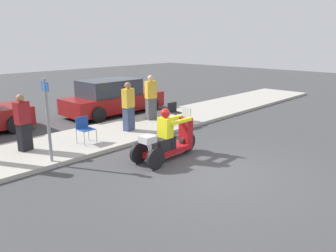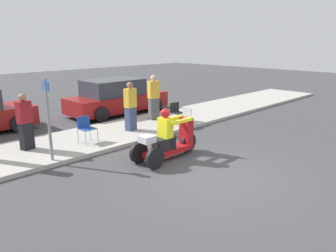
{
  "view_description": "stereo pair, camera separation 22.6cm",
  "coord_description": "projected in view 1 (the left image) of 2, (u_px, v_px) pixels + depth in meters",
  "views": [
    {
      "loc": [
        -6.28,
        -4.49,
        3.24
      ],
      "look_at": [
        0.01,
        1.56,
        0.95
      ],
      "focal_mm": 35.0,
      "sensor_mm": 36.0,
      "label": 1
    },
    {
      "loc": [
        -6.12,
        -4.65,
        3.24
      ],
      "look_at": [
        0.01,
        1.56,
        0.95
      ],
      "focal_mm": 35.0,
      "sensor_mm": 36.0,
      "label": 2
    }
  ],
  "objects": [
    {
      "name": "ground_plane",
      "position": [
        212.0,
        174.0,
        8.21
      ],
      "size": [
        60.0,
        60.0,
        0.0
      ],
      "primitive_type": "plane",
      "color": "#424244"
    },
    {
      "name": "sidewalk_strip",
      "position": [
        104.0,
        136.0,
        11.28
      ],
      "size": [
        28.0,
        2.8,
        0.12
      ],
      "color": "#B2ADA3",
      "rests_on": "ground"
    },
    {
      "name": "motorcycle_trike",
      "position": [
        168.0,
        141.0,
        9.14
      ],
      "size": [
        2.23,
        0.75,
        1.46
      ],
      "color": "black",
      "rests_on": "ground"
    },
    {
      "name": "spectator_end_of_line",
      "position": [
        151.0,
        98.0,
        13.15
      ],
      "size": [
        0.48,
        0.35,
        1.79
      ],
      "color": "#515156",
      "rests_on": "sidewalk_strip"
    },
    {
      "name": "spectator_near_curb",
      "position": [
        128.0,
        108.0,
        11.51
      ],
      "size": [
        0.44,
        0.3,
        1.73
      ],
      "color": "#38476B",
      "rests_on": "sidewalk_strip"
    },
    {
      "name": "spectator_far_back",
      "position": [
        23.0,
        124.0,
        9.39
      ],
      "size": [
        0.44,
        0.33,
        1.66
      ],
      "color": "black",
      "rests_on": "sidewalk_strip"
    },
    {
      "name": "folding_chair_curbside",
      "position": [
        174.0,
        111.0,
        12.51
      ],
      "size": [
        0.51,
        0.51,
        0.82
      ],
      "color": "#A5A8AD",
      "rests_on": "sidewalk_strip"
    },
    {
      "name": "folding_chair_set_back",
      "position": [
        84.0,
        127.0,
        10.19
      ],
      "size": [
        0.47,
        0.47,
        0.82
      ],
      "color": "#A5A8AD",
      "rests_on": "sidewalk_strip"
    },
    {
      "name": "parked_car_lot_right",
      "position": [
        113.0,
        98.0,
        14.75
      ],
      "size": [
        4.61,
        2.05,
        1.57
      ],
      "color": "maroon",
      "rests_on": "ground"
    },
    {
      "name": "street_sign",
      "position": [
        48.0,
        117.0,
        8.44
      ],
      "size": [
        0.08,
        0.36,
        2.2
      ],
      "color": "gray",
      "rests_on": "sidewalk_strip"
    }
  ]
}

